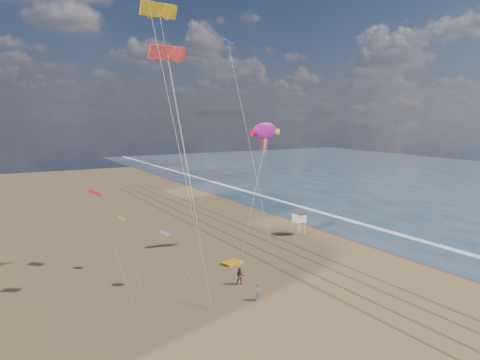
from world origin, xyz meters
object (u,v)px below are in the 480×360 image
Objects in this scene: show_kite at (265,131)px; kite_flyer_b at (240,276)px; lifeguard_stand at (299,217)px; grounded_kite at (232,263)px; kite_flyer_a at (258,292)px.

show_kite reaches higher than kite_flyer_b.
show_kite is 10.71× the size of kite_flyer_b.
kite_flyer_b is at bearing -142.59° from lifeguard_stand.
lifeguard_stand is at bearing 22.76° from show_kite.
kite_flyer_b is at bearing -128.46° from grounded_kite.
kite_flyer_b reaches higher than grounded_kite.
grounded_kite is at bearing -154.95° from lifeguard_stand.
lifeguard_stand is 22.36m from kite_flyer_b.
lifeguard_stand is 1.82× the size of kite_flyer_b.
kite_flyer_b is (-17.71, -13.55, -1.66)m from lifeguard_stand.
grounded_kite is 1.47× the size of kite_flyer_a.
kite_flyer_b is at bearing 39.64° from kite_flyer_a.
kite_flyer_b is (0.59, 4.52, 0.09)m from kite_flyer_a.
kite_flyer_b is at bearing -133.04° from show_kite.
show_kite is at bearing 12.67° from kite_flyer_a.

